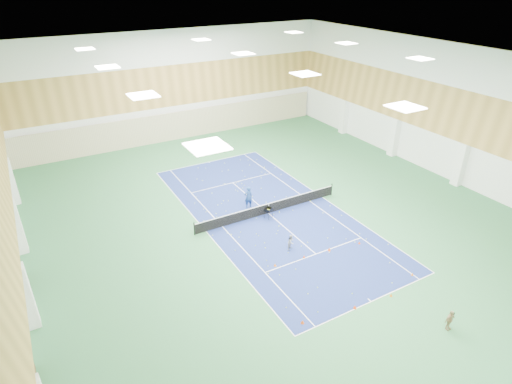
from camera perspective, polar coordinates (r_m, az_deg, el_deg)
ground at (r=34.67m, az=1.67°, el=-2.87°), size 40.00×40.00×0.00m
room_shell at (r=32.03m, az=1.82°, el=6.41°), size 36.00×40.00×12.00m
wood_cladding at (r=31.36m, az=1.87°, el=9.81°), size 36.00×40.00×8.00m
ceiling_light_grid at (r=30.38m, az=1.99°, el=16.86°), size 21.40×25.40×0.06m
court_surface at (r=34.66m, az=1.67°, el=-2.86°), size 10.97×23.77×0.01m
tennis_balls_scatter at (r=34.64m, az=1.67°, el=-2.80°), size 10.57×22.77×0.07m
tennis_net at (r=34.39m, az=1.68°, el=-2.08°), size 12.80×0.10×1.10m
back_curtain at (r=50.43m, az=-10.10°, el=8.76°), size 35.40×0.16×3.20m
door_left_a at (r=24.15m, az=-27.85°, el=-19.64°), size 0.08×1.80×2.20m
door_left_b at (r=30.44m, az=-29.03°, el=-9.23°), size 0.08×1.80×2.20m
coach at (r=35.10m, az=-1.03°, el=-0.68°), size 0.73×0.51×1.89m
child_court at (r=30.29m, az=4.70°, el=-6.66°), size 0.71×0.66×1.16m
child_apron at (r=26.47m, az=24.41°, el=-15.30°), size 0.76×0.32×1.29m
ball_cart at (r=33.82m, az=1.65°, el=-2.81°), size 0.69×0.69×0.93m
cone_svc_a at (r=28.89m, az=2.55°, el=-9.67°), size 0.19×0.19×0.21m
cone_svc_b at (r=29.80m, az=6.44°, el=-8.54°), size 0.18×0.18×0.20m
cone_svc_c at (r=30.70m, az=9.74°, el=-7.52°), size 0.23×0.23×0.25m
cone_svc_d at (r=31.85m, az=13.62°, el=-6.59°), size 0.18×0.18×0.20m
cone_base_a at (r=25.07m, az=6.23°, el=-16.82°), size 0.21×0.21×0.24m
cone_base_b at (r=26.44m, az=13.06°, el=-14.69°), size 0.21×0.21×0.23m
cone_base_c at (r=27.82m, az=17.58°, el=-12.96°), size 0.18×0.18×0.19m
cone_base_d at (r=29.88m, az=20.13°, el=-10.23°), size 0.18×0.18×0.20m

